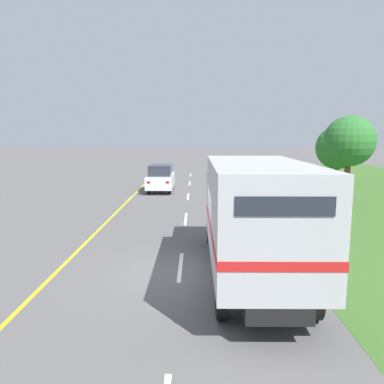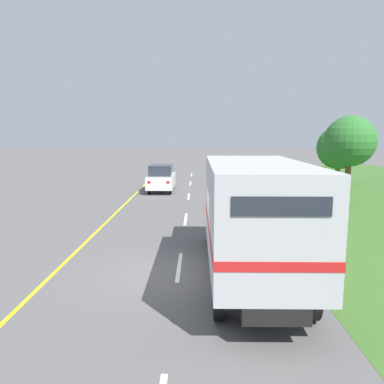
# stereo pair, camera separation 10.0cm
# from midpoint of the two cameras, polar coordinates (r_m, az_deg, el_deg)

# --- Properties ---
(ground_plane) EXTENTS (200.00, 200.00, 0.00)m
(ground_plane) POSITION_cam_midpoint_polar(r_m,az_deg,el_deg) (11.32, -1.87, -12.37)
(ground_plane) COLOR #5B5959
(edge_line_yellow) EXTENTS (0.12, 55.44, 0.01)m
(edge_line_yellow) POSITION_cam_midpoint_polar(r_m,az_deg,el_deg) (23.47, -9.55, -1.31)
(edge_line_yellow) COLOR yellow
(edge_line_yellow) RESTS_ON ground
(centre_dash_near) EXTENTS (0.12, 2.60, 0.01)m
(centre_dash_near) POSITION_cam_midpoint_polar(r_m,az_deg,el_deg) (11.92, -1.73, -11.25)
(centre_dash_near) COLOR white
(centre_dash_near) RESTS_ON ground
(centre_dash_mid_a) EXTENTS (0.12, 2.60, 0.01)m
(centre_dash_mid_a) POSITION_cam_midpoint_polar(r_m,az_deg,el_deg) (18.25, -0.82, -4.11)
(centre_dash_mid_a) COLOR white
(centre_dash_mid_a) RESTS_ON ground
(centre_dash_mid_b) EXTENTS (0.12, 2.60, 0.01)m
(centre_dash_mid_b) POSITION_cam_midpoint_polar(r_m,az_deg,el_deg) (24.73, -0.39, -0.67)
(centre_dash_mid_b) COLOR white
(centre_dash_mid_b) RESTS_ON ground
(centre_dash_far) EXTENTS (0.12, 2.60, 0.01)m
(centre_dash_far) POSITION_cam_midpoint_polar(r_m,az_deg,el_deg) (31.25, -0.15, 1.33)
(centre_dash_far) COLOR white
(centre_dash_far) RESTS_ON ground
(centre_dash_farthest) EXTENTS (0.12, 2.60, 0.01)m
(centre_dash_farthest) POSITION_cam_midpoint_polar(r_m,az_deg,el_deg) (37.81, 0.02, 2.64)
(centre_dash_farthest) COLOR white
(centre_dash_farthest) RESTS_ON ground
(horse_trailer_truck) EXTENTS (2.43, 7.97, 3.38)m
(horse_trailer_truck) POSITION_cam_midpoint_polar(r_m,az_deg,el_deg) (10.64, 9.22, -3.12)
(horse_trailer_truck) COLOR black
(horse_trailer_truck) RESTS_ON ground
(lead_car_white) EXTENTS (1.80, 4.08, 1.93)m
(lead_car_white) POSITION_cam_midpoint_polar(r_m,az_deg,el_deg) (26.90, -4.59, 2.15)
(lead_car_white) COLOR black
(lead_car_white) RESTS_ON ground
(highway_sign) EXTENTS (1.87, 0.09, 2.55)m
(highway_sign) POSITION_cam_midpoint_polar(r_m,az_deg,el_deg) (18.82, 17.19, 0.52)
(highway_sign) COLOR #9E9EA3
(highway_sign) RESTS_ON ground
(roadside_tree_near) EXTENTS (2.90, 2.90, 5.13)m
(roadside_tree_near) POSITION_cam_midpoint_polar(r_m,az_deg,el_deg) (23.36, 23.03, 7.07)
(roadside_tree_near) COLOR brown
(roadside_tree_near) RESTS_ON ground
(roadside_tree_mid) EXTENTS (3.50, 3.50, 4.75)m
(roadside_tree_mid) POSITION_cam_midpoint_polar(r_m,az_deg,el_deg) (32.67, 21.56, 6.30)
(roadside_tree_mid) COLOR brown
(roadside_tree_mid) RESTS_ON ground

